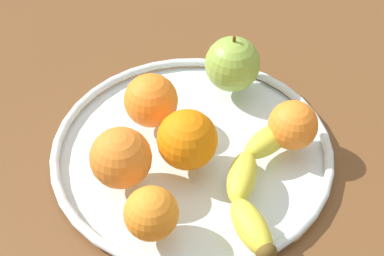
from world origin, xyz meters
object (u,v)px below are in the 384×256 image
(orange_center, at_px, (151,213))
(orange_front_left, at_px, (121,158))
(orange_front_right, at_px, (151,100))
(orange_back_left, at_px, (187,140))
(orange_back_right, at_px, (293,125))
(banana, at_px, (255,182))
(apple, at_px, (234,64))
(fruit_bowl, at_px, (192,149))

(orange_center, bearing_deg, orange_front_left, -126.34)
(orange_front_right, height_order, orange_front_left, orange_front_left)
(orange_back_left, distance_m, orange_back_right, 0.14)
(banana, xyz_separation_m, orange_back_left, (-0.01, -0.09, 0.02))
(orange_back_left, relative_size, orange_back_right, 1.18)
(banana, height_order, apple, apple)
(orange_back_right, distance_m, orange_front_right, 0.18)
(fruit_bowl, distance_m, orange_front_right, 0.08)
(orange_back_left, bearing_deg, orange_front_right, -120.69)
(orange_back_left, relative_size, orange_front_left, 1.01)
(banana, relative_size, apple, 2.48)
(apple, bearing_deg, orange_back_right, 57.33)
(fruit_bowl, relative_size, orange_front_right, 5.14)
(orange_front_right, bearing_deg, fruit_bowl, 75.78)
(banana, distance_m, orange_back_left, 0.10)
(orange_center, height_order, orange_back_left, orange_back_left)
(fruit_bowl, distance_m, orange_back_right, 0.13)
(fruit_bowl, relative_size, banana, 1.72)
(orange_back_right, height_order, orange_front_right, orange_front_right)
(orange_center, bearing_deg, fruit_bowl, -172.81)
(fruit_bowl, distance_m, orange_center, 0.14)
(apple, xyz_separation_m, orange_back_left, (0.16, 0.00, -0.00))
(fruit_bowl, xyz_separation_m, orange_back_left, (0.03, 0.01, 0.05))
(apple, height_order, orange_front_right, apple)
(banana, xyz_separation_m, orange_back_right, (-0.09, 0.01, 0.01))
(orange_center, distance_m, orange_front_left, 0.08)
(apple, relative_size, orange_front_right, 1.20)
(banana, bearing_deg, orange_back_left, -107.64)
(fruit_bowl, height_order, orange_back_right, orange_back_right)
(orange_front_right, bearing_deg, orange_back_right, 102.85)
(banana, height_order, orange_back_left, orange_back_left)
(orange_front_left, bearing_deg, orange_back_right, 131.68)
(fruit_bowl, xyz_separation_m, orange_center, (0.14, 0.02, 0.04))
(orange_center, distance_m, orange_back_left, 0.11)
(apple, height_order, orange_back_right, apple)
(apple, bearing_deg, orange_front_right, -32.04)
(banana, relative_size, orange_back_right, 3.35)
(orange_front_left, bearing_deg, orange_front_right, -170.65)
(orange_back_left, distance_m, orange_front_left, 0.08)
(orange_center, distance_m, orange_back_right, 0.22)
(fruit_bowl, height_order, orange_center, orange_center)
(orange_back_right, xyz_separation_m, orange_front_right, (0.04, -0.18, 0.00))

